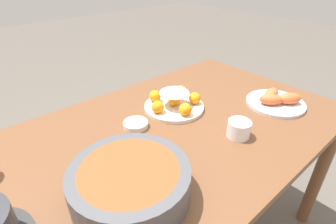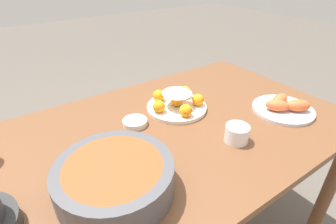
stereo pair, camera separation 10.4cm
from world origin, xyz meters
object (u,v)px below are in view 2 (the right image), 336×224
Objects in this scene: cake_plate at (177,103)px; sauce_bowl at (135,122)px; dining_table at (158,152)px; seafood_platter at (284,107)px; serving_bowl at (115,178)px; cup_far at (237,134)px.

cake_plate reaches higher than sauce_bowl.
seafood_platter is (-0.54, 0.16, 0.11)m from dining_table.
sauce_bowl is at bearing -127.38° from serving_bowl.
seafood_platter is 0.33m from cup_far.
dining_table is at bearing -17.07° from seafood_platter.
serving_bowl is 1.29× the size of seafood_platter.
serving_bowl is (0.25, 0.17, 0.14)m from dining_table.
cake_plate reaches higher than dining_table.
sauce_bowl is (-0.21, -0.27, -0.04)m from serving_bowl.
seafood_platter is (-0.58, 0.27, 0.01)m from sauce_bowl.
serving_bowl is at bearing -3.67° from cup_far.
cup_far is at bearing 129.75° from sauce_bowl.
cup_far is (-0.04, 0.31, 0.00)m from cake_plate.
serving_bowl is 0.46m from cup_far.
cake_plate is 0.50m from serving_bowl.
seafood_platter is at bearing -174.66° from cup_far.
serving_bowl is (0.42, 0.28, 0.02)m from cake_plate.
sauce_bowl reaches higher than dining_table.
serving_bowl reaches higher than cake_plate.
seafood_platter is at bearing 142.99° from cake_plate.
serving_bowl is 3.40× the size of sauce_bowl.
cup_far is (-0.46, 0.03, -0.02)m from serving_bowl.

